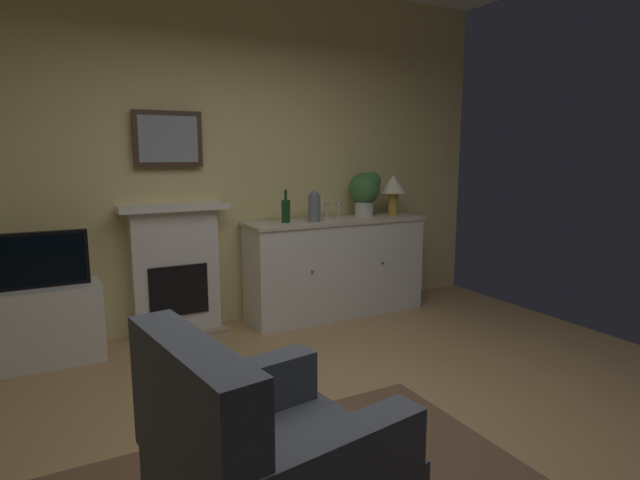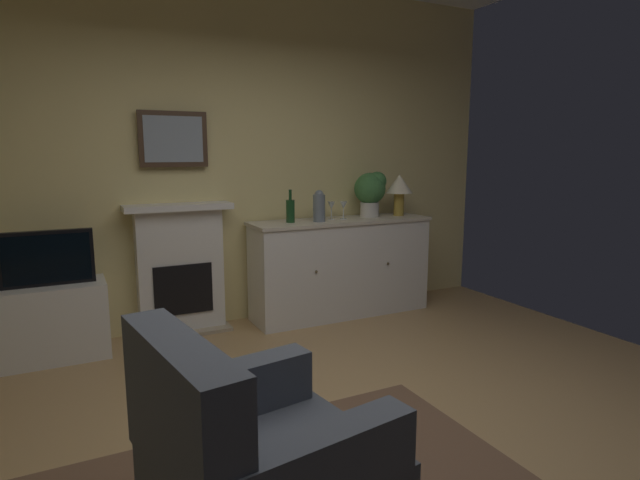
# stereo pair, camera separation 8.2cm
# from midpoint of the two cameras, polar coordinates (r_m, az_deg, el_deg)

# --- Properties ---
(ground_plane) EXTENTS (5.46, 4.69, 0.10)m
(ground_plane) POSITION_cam_midpoint_polar(r_m,az_deg,el_deg) (2.93, 3.79, -22.63)
(ground_plane) COLOR tan
(ground_plane) RESTS_ON ground
(wall_rear) EXTENTS (5.46, 0.06, 3.00)m
(wall_rear) POSITION_cam_midpoint_polar(r_m,az_deg,el_deg) (4.60, -11.60, 9.29)
(wall_rear) COLOR #EAD68C
(wall_rear) RESTS_ON ground_plane
(fireplace_unit) EXTENTS (0.87, 0.30, 1.10)m
(fireplace_unit) POSITION_cam_midpoint_polar(r_m,az_deg,el_deg) (4.47, -16.24, -3.20)
(fireplace_unit) COLOR white
(fireplace_unit) RESTS_ON ground_plane
(framed_picture) EXTENTS (0.55, 0.04, 0.45)m
(framed_picture) POSITION_cam_midpoint_polar(r_m,az_deg,el_deg) (4.41, -17.04, 10.67)
(framed_picture) COLOR #473323
(sideboard_cabinet) EXTENTS (1.72, 0.49, 0.91)m
(sideboard_cabinet) POSITION_cam_midpoint_polar(r_m,az_deg,el_deg) (4.83, 1.29, -3.01)
(sideboard_cabinet) COLOR white
(sideboard_cabinet) RESTS_ON ground_plane
(table_lamp) EXTENTS (0.26, 0.26, 0.40)m
(table_lamp) POSITION_cam_midpoint_polar(r_m,az_deg,el_deg) (5.07, 7.70, 5.88)
(table_lamp) COLOR #B79338
(table_lamp) RESTS_ON sideboard_cabinet
(wine_bottle) EXTENTS (0.08, 0.08, 0.29)m
(wine_bottle) POSITION_cam_midpoint_polar(r_m,az_deg,el_deg) (4.52, -4.34, 3.29)
(wine_bottle) COLOR #193F1E
(wine_bottle) RESTS_ON sideboard_cabinet
(wine_glass_left) EXTENTS (0.07, 0.07, 0.16)m
(wine_glass_left) POSITION_cam_midpoint_polar(r_m,az_deg,el_deg) (4.72, 0.22, 3.77)
(wine_glass_left) COLOR silver
(wine_glass_left) RESTS_ON sideboard_cabinet
(wine_glass_center) EXTENTS (0.07, 0.07, 0.16)m
(wine_glass_center) POSITION_cam_midpoint_polar(r_m,az_deg,el_deg) (4.75, 1.57, 3.80)
(wine_glass_center) COLOR silver
(wine_glass_center) RESTS_ON sideboard_cabinet
(vase_decorative) EXTENTS (0.11, 0.11, 0.28)m
(vase_decorative) POSITION_cam_midpoint_polar(r_m,az_deg,el_deg) (4.57, -1.14, 3.80)
(vase_decorative) COLOR slate
(vase_decorative) RESTS_ON sideboard_cabinet
(tv_cabinet) EXTENTS (0.75, 0.42, 0.57)m
(tv_cabinet) POSITION_cam_midpoint_polar(r_m,az_deg,el_deg) (4.30, -28.54, -8.20)
(tv_cabinet) COLOR white
(tv_cabinet) RESTS_ON ground_plane
(tv_set) EXTENTS (0.62, 0.07, 0.40)m
(tv_set) POSITION_cam_midpoint_polar(r_m,az_deg,el_deg) (4.16, -29.07, -1.93)
(tv_set) COLOR black
(tv_set) RESTS_ON tv_cabinet
(potted_plant_small) EXTENTS (0.30, 0.30, 0.43)m
(potted_plant_small) POSITION_cam_midpoint_polar(r_m,az_deg,el_deg) (4.94, 4.59, 5.57)
(potted_plant_small) COLOR beige
(potted_plant_small) RESTS_ON sideboard_cabinet
(armchair) EXTENTS (0.91, 0.88, 0.92)m
(armchair) POSITION_cam_midpoint_polar(r_m,az_deg,el_deg) (2.06, -7.45, -23.71)
(armchair) COLOR #474C56
(armchair) RESTS_ON ground_plane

